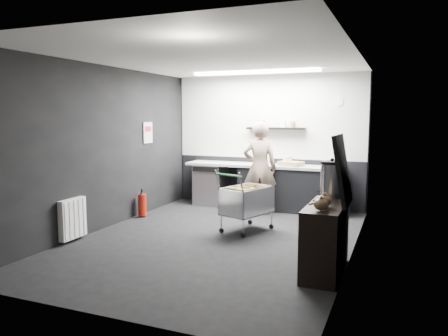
% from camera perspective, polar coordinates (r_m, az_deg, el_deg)
% --- Properties ---
extents(floor, '(5.50, 5.50, 0.00)m').
position_cam_1_polar(floor, '(6.75, -1.11, -9.31)').
color(floor, black).
rests_on(floor, ground).
extents(ceiling, '(5.50, 5.50, 0.00)m').
position_cam_1_polar(ceiling, '(6.53, -1.17, 14.09)').
color(ceiling, silver).
rests_on(ceiling, wall_back).
extents(wall_back, '(5.50, 0.00, 5.50)m').
position_cam_1_polar(wall_back, '(9.08, 5.76, 3.51)').
color(wall_back, black).
rests_on(wall_back, floor).
extents(wall_front, '(5.50, 0.00, 5.50)m').
position_cam_1_polar(wall_front, '(4.13, -16.41, -0.82)').
color(wall_front, black).
rests_on(wall_front, floor).
extents(wall_left, '(0.00, 5.50, 5.50)m').
position_cam_1_polar(wall_left, '(7.52, -15.30, 2.59)').
color(wall_left, black).
rests_on(wall_left, floor).
extents(wall_right, '(0.00, 5.50, 5.50)m').
position_cam_1_polar(wall_right, '(6.00, 16.70, 1.50)').
color(wall_right, black).
rests_on(wall_right, floor).
extents(kitchen_wall_panel, '(3.95, 0.02, 1.70)m').
position_cam_1_polar(kitchen_wall_panel, '(9.05, 5.76, 6.67)').
color(kitchen_wall_panel, silver).
rests_on(kitchen_wall_panel, wall_back).
extents(dado_panel, '(3.95, 0.02, 1.00)m').
position_cam_1_polar(dado_panel, '(9.15, 5.66, -1.81)').
color(dado_panel, black).
rests_on(dado_panel, wall_back).
extents(floating_shelf, '(1.20, 0.22, 0.04)m').
position_cam_1_polar(floating_shelf, '(8.89, 6.78, 5.17)').
color(floating_shelf, black).
rests_on(floating_shelf, wall_back).
extents(wall_clock, '(0.20, 0.03, 0.20)m').
position_cam_1_polar(wall_clock, '(8.75, 14.69, 8.43)').
color(wall_clock, white).
rests_on(wall_clock, wall_back).
extents(poster, '(0.02, 0.30, 0.40)m').
position_cam_1_polar(poster, '(8.56, -9.93, 4.58)').
color(poster, silver).
rests_on(poster, wall_left).
extents(poster_red_band, '(0.02, 0.22, 0.10)m').
position_cam_1_polar(poster_red_band, '(8.56, -9.91, 5.04)').
color(poster_red_band, red).
rests_on(poster_red_band, poster).
extents(radiator, '(0.10, 0.50, 0.60)m').
position_cam_1_polar(radiator, '(6.94, -19.18, -6.26)').
color(radiator, white).
rests_on(radiator, wall_left).
extents(ceiling_strip, '(2.40, 0.20, 0.04)m').
position_cam_1_polar(ceiling_strip, '(8.24, 4.06, 12.37)').
color(ceiling_strip, white).
rests_on(ceiling_strip, ceiling).
extents(prep_counter, '(3.20, 0.61, 0.90)m').
position_cam_1_polar(prep_counter, '(8.83, 5.92, -2.42)').
color(prep_counter, black).
rests_on(prep_counter, floor).
extents(person, '(0.73, 0.57, 1.77)m').
position_cam_1_polar(person, '(8.36, 4.70, 0.02)').
color(person, beige).
rests_on(person, floor).
extents(shopping_cart, '(0.81, 1.07, 0.98)m').
position_cam_1_polar(shopping_cart, '(7.13, 2.99, -4.55)').
color(shopping_cart, silver).
rests_on(shopping_cart, floor).
extents(sideboard, '(0.47, 1.11, 1.66)m').
position_cam_1_polar(sideboard, '(5.41, 13.29, -7.75)').
color(sideboard, black).
rests_on(sideboard, floor).
extents(fire_extinguisher, '(0.15, 0.15, 0.50)m').
position_cam_1_polar(fire_extinguisher, '(8.27, -10.63, -4.65)').
color(fire_extinguisher, '#A9190B').
rests_on(fire_extinguisher, floor).
extents(cardboard_box, '(0.51, 0.43, 0.09)m').
position_cam_1_polar(cardboard_box, '(8.60, 8.73, 0.56)').
color(cardboard_box, tan).
rests_on(cardboard_box, prep_counter).
extents(pink_tub, '(0.19, 0.19, 0.19)m').
position_cam_1_polar(pink_tub, '(8.66, 8.33, 0.94)').
color(pink_tub, white).
rests_on(pink_tub, prep_counter).
extents(white_container, '(0.18, 0.14, 0.16)m').
position_cam_1_polar(white_container, '(8.74, 5.26, 0.95)').
color(white_container, white).
rests_on(white_container, prep_counter).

